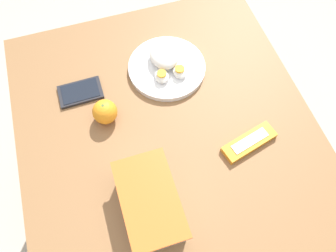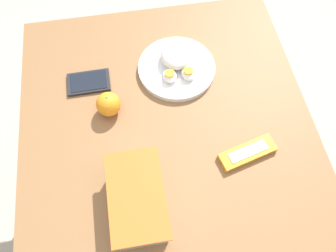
{
  "view_description": "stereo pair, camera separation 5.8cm",
  "coord_description": "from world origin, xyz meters",
  "px_view_note": "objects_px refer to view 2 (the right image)",
  "views": [
    {
      "loc": [
        -0.38,
        0.12,
        1.59
      ],
      "look_at": [
        0.01,
        0.0,
        0.79
      ],
      "focal_mm": 35.0,
      "sensor_mm": 36.0,
      "label": 1
    },
    {
      "loc": [
        -0.4,
        0.07,
        1.59
      ],
      "look_at": [
        0.01,
        0.0,
        0.79
      ],
      "focal_mm": 35.0,
      "sensor_mm": 36.0,
      "label": 2
    }
  ],
  "objects_px": {
    "food_container": "(138,200)",
    "candy_bar": "(248,153)",
    "cell_phone": "(89,82)",
    "rice_plate": "(176,65)",
    "orange_fruit": "(108,104)"
  },
  "relations": [
    {
      "from": "food_container",
      "to": "candy_bar",
      "type": "relative_size",
      "value": 1.35
    },
    {
      "from": "rice_plate",
      "to": "cell_phone",
      "type": "distance_m",
      "value": 0.27
    },
    {
      "from": "candy_bar",
      "to": "cell_phone",
      "type": "bearing_deg",
      "value": 53.59
    },
    {
      "from": "food_container",
      "to": "orange_fruit",
      "type": "relative_size",
      "value": 3.18
    },
    {
      "from": "candy_bar",
      "to": "food_container",
      "type": "bearing_deg",
      "value": 106.09
    },
    {
      "from": "rice_plate",
      "to": "orange_fruit",
      "type": "bearing_deg",
      "value": 118.44
    },
    {
      "from": "candy_bar",
      "to": "cell_phone",
      "type": "distance_m",
      "value": 0.52
    },
    {
      "from": "orange_fruit",
      "to": "rice_plate",
      "type": "xyz_separation_m",
      "value": [
        0.12,
        -0.22,
        -0.02
      ]
    },
    {
      "from": "rice_plate",
      "to": "cell_phone",
      "type": "bearing_deg",
      "value": 92.23
    },
    {
      "from": "rice_plate",
      "to": "candy_bar",
      "type": "xyz_separation_m",
      "value": [
        -0.32,
        -0.14,
        -0.01
      ]
    },
    {
      "from": "rice_plate",
      "to": "candy_bar",
      "type": "height_order",
      "value": "rice_plate"
    },
    {
      "from": "rice_plate",
      "to": "cell_phone",
      "type": "height_order",
      "value": "rice_plate"
    },
    {
      "from": "orange_fruit",
      "to": "cell_phone",
      "type": "xyz_separation_m",
      "value": [
        0.11,
        0.06,
        -0.03
      ]
    },
    {
      "from": "candy_bar",
      "to": "cell_phone",
      "type": "height_order",
      "value": "candy_bar"
    },
    {
      "from": "food_container",
      "to": "candy_bar",
      "type": "height_order",
      "value": "food_container"
    }
  ]
}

